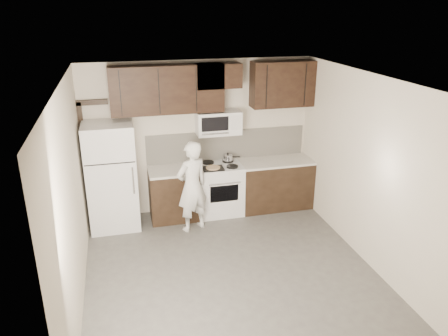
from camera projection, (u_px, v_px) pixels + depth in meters
name	position (u px, v px, depth m)	size (l,w,h in m)	color
floor	(232.00, 274.00, 6.15)	(4.50, 4.50, 0.00)	#4D4B48
back_wall	(199.00, 137.00, 7.71)	(4.00, 4.00, 0.00)	beige
ceiling	(233.00, 82.00, 5.19)	(4.50, 4.50, 0.00)	white
counter_run	(236.00, 187.00, 7.88)	(2.95, 0.64, 0.91)	black
stove	(220.00, 189.00, 7.81)	(0.76, 0.66, 0.94)	silver
backsplash	(227.00, 145.00, 7.87)	(2.90, 0.02, 0.54)	beige
upper_cabinets	(212.00, 86.00, 7.26)	(3.48, 0.35, 0.78)	black
microwave	(218.00, 123.00, 7.49)	(0.76, 0.42, 0.40)	silver
refrigerator	(112.00, 176.00, 7.19)	(0.80, 0.76, 1.80)	silver
door_trim	(87.00, 152.00, 7.27)	(0.50, 0.08, 2.12)	black
saucepan	(228.00, 158.00, 7.80)	(0.31, 0.18, 0.17)	silver
baking_tray	(213.00, 169.00, 7.47)	(0.36, 0.27, 0.02)	black
pizza	(213.00, 168.00, 7.46)	(0.24, 0.24, 0.02)	beige
person	(192.00, 187.00, 7.12)	(0.56, 0.37, 1.54)	white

